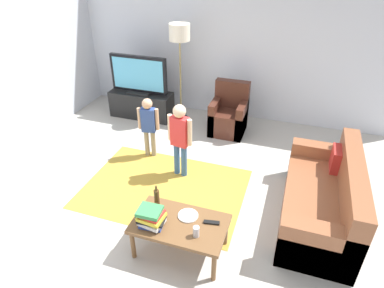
{
  "coord_description": "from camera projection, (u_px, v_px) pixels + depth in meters",
  "views": [
    {
      "loc": [
        1.21,
        -2.98,
        2.98
      ],
      "look_at": [
        0.0,
        0.6,
        0.65
      ],
      "focal_mm": 31.11,
      "sensor_mm": 36.0,
      "label": 1
    }
  ],
  "objects": [
    {
      "name": "ground",
      "position": [
        177.0,
        210.0,
        4.29
      ],
      "size": [
        7.8,
        7.8,
        0.0
      ],
      "primitive_type": "plane",
      "color": "#B2ADA3"
    },
    {
      "name": "wall_back",
      "position": [
        234.0,
        45.0,
        6.01
      ],
      "size": [
        6.0,
        0.12,
        2.7
      ],
      "primitive_type": "cube",
      "color": "silver",
      "rests_on": "ground"
    },
    {
      "name": "area_rug",
      "position": [
        164.0,
        188.0,
        4.66
      ],
      "size": [
        2.2,
        1.6,
        0.01
      ],
      "primitive_type": "cube",
      "color": "#B28C33",
      "rests_on": "ground"
    },
    {
      "name": "tv_stand",
      "position": [
        142.0,
        105.0,
        6.46
      ],
      "size": [
        1.2,
        0.44,
        0.5
      ],
      "color": "black",
      "rests_on": "ground"
    },
    {
      "name": "tv",
      "position": [
        139.0,
        75.0,
        6.12
      ],
      "size": [
        1.1,
        0.28,
        0.71
      ],
      "color": "black",
      "rests_on": "tv_stand"
    },
    {
      "name": "couch",
      "position": [
        326.0,
        201.0,
        4.0
      ],
      "size": [
        0.8,
        1.8,
        0.86
      ],
      "color": "brown",
      "rests_on": "ground"
    },
    {
      "name": "armchair",
      "position": [
        229.0,
        116.0,
        5.92
      ],
      "size": [
        0.6,
        0.6,
        0.9
      ],
      "color": "#472319",
      "rests_on": "ground"
    },
    {
      "name": "floor_lamp",
      "position": [
        180.0,
        38.0,
        5.69
      ],
      "size": [
        0.36,
        0.36,
        1.78
      ],
      "color": "#262626",
      "rests_on": "ground"
    },
    {
      "name": "child_near_tv",
      "position": [
        149.0,
        122.0,
        5.08
      ],
      "size": [
        0.33,
        0.16,
        0.99
      ],
      "color": "gray",
      "rests_on": "ground"
    },
    {
      "name": "child_center",
      "position": [
        180.0,
        134.0,
        4.6
      ],
      "size": [
        0.37,
        0.18,
        1.13
      ],
      "color": "#33598C",
      "rests_on": "ground"
    },
    {
      "name": "coffee_table",
      "position": [
        180.0,
        226.0,
        3.55
      ],
      "size": [
        1.0,
        0.6,
        0.42
      ],
      "color": "brown",
      "rests_on": "ground"
    },
    {
      "name": "book_stack",
      "position": [
        151.0,
        217.0,
        3.45
      ],
      "size": [
        0.29,
        0.24,
        0.2
      ],
      "color": "#334CA5",
      "rests_on": "coffee_table"
    },
    {
      "name": "bottle",
      "position": [
        157.0,
        200.0,
        3.61
      ],
      "size": [
        0.06,
        0.06,
        0.34
      ],
      "color": "#4C3319",
      "rests_on": "coffee_table"
    },
    {
      "name": "tv_remote",
      "position": [
        212.0,
        222.0,
        3.51
      ],
      "size": [
        0.18,
        0.08,
        0.02
      ],
      "primitive_type": "cube",
      "rotation": [
        0.0,
        0.0,
        0.18
      ],
      "color": "black",
      "rests_on": "coffee_table"
    },
    {
      "name": "soda_can",
      "position": [
        196.0,
        232.0,
        3.33
      ],
      "size": [
        0.07,
        0.07,
        0.12
      ],
      "primitive_type": "cylinder",
      "color": "silver",
      "rests_on": "coffee_table"
    },
    {
      "name": "plate",
      "position": [
        188.0,
        216.0,
        3.6
      ],
      "size": [
        0.22,
        0.22,
        0.02
      ],
      "color": "white",
      "rests_on": "coffee_table"
    }
  ]
}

